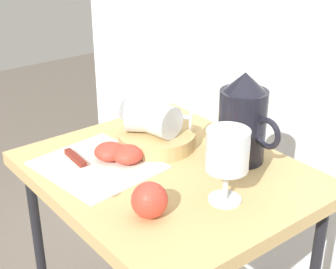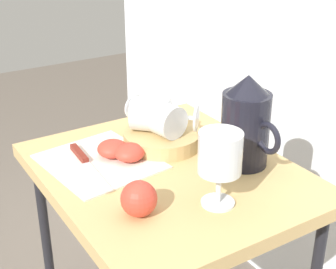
# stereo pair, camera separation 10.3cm
# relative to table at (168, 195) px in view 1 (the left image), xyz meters

# --- Properties ---
(table) EXTENTS (0.59, 0.49, 0.68)m
(table) POSITION_rel_table_xyz_m (0.00, 0.00, 0.00)
(table) COLOR tan
(table) RESTS_ON ground_plane
(linen_napkin) EXTENTS (0.26, 0.24, 0.00)m
(linen_napkin) POSITION_rel_table_xyz_m (-0.10, -0.11, 0.07)
(linen_napkin) COLOR silver
(linen_napkin) RESTS_ON table
(basket_tray) EXTENTS (0.18, 0.18, 0.03)m
(basket_tray) POSITION_rel_table_xyz_m (-0.10, 0.05, 0.08)
(basket_tray) COLOR tan
(basket_tray) RESTS_ON table
(pitcher) EXTENTS (0.15, 0.10, 0.20)m
(pitcher) POSITION_rel_table_xyz_m (0.07, 0.15, 0.15)
(pitcher) COLOR black
(pitcher) RESTS_ON table
(wine_glass_upright) EXTENTS (0.08, 0.08, 0.15)m
(wine_glass_upright) POSITION_rel_table_xyz_m (0.16, 0.01, 0.16)
(wine_glass_upright) COLOR silver
(wine_glass_upright) RESTS_ON table
(wine_glass_tipped_near) EXTENTS (0.15, 0.09, 0.08)m
(wine_glass_tipped_near) POSITION_rel_table_xyz_m (-0.09, 0.04, 0.14)
(wine_glass_tipped_near) COLOR silver
(wine_glass_tipped_near) RESTS_ON basket_tray
(wine_glass_tipped_far) EXTENTS (0.15, 0.15, 0.08)m
(wine_glass_tipped_far) POSITION_rel_table_xyz_m (-0.12, 0.03, 0.14)
(wine_glass_tipped_far) COLOR silver
(wine_glass_tipped_far) RESTS_ON basket_tray
(apple_half_left) EXTENTS (0.07, 0.07, 0.04)m
(apple_half_left) POSITION_rel_table_xyz_m (-0.11, -0.08, 0.09)
(apple_half_left) COLOR #CC3D2D
(apple_half_left) RESTS_ON linen_napkin
(apple_half_right) EXTENTS (0.07, 0.07, 0.04)m
(apple_half_right) POSITION_rel_table_xyz_m (-0.07, -0.05, 0.09)
(apple_half_right) COLOR #CC3D2D
(apple_half_right) RESTS_ON linen_napkin
(apple_whole) EXTENTS (0.07, 0.07, 0.07)m
(apple_whole) POSITION_rel_table_xyz_m (0.12, -0.14, 0.10)
(apple_whole) COLOR #CC3D2D
(apple_whole) RESTS_ON table
(knife) EXTENTS (0.22, 0.03, 0.01)m
(knife) POSITION_rel_table_xyz_m (-0.12, -0.14, 0.07)
(knife) COLOR silver
(knife) RESTS_ON linen_napkin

